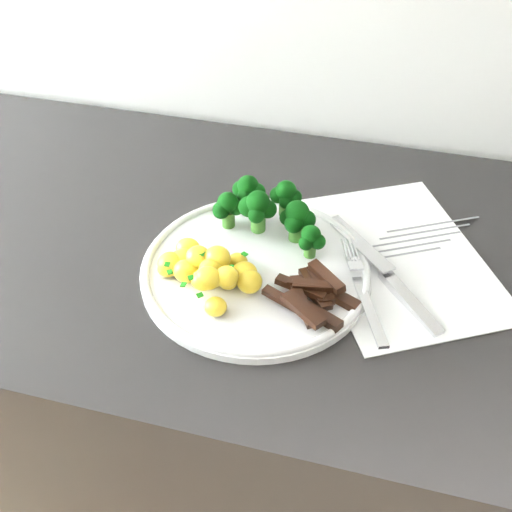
% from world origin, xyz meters
% --- Properties ---
extents(counter, '(2.37, 0.59, 0.89)m').
position_xyz_m(counter, '(-0.14, 1.67, 0.44)').
color(counter, black).
rests_on(counter, ground).
extents(recipe_paper, '(0.33, 0.36, 0.00)m').
position_xyz_m(recipe_paper, '(-0.08, 1.70, 0.89)').
color(recipe_paper, white).
rests_on(recipe_paper, counter).
extents(plate, '(0.29, 0.29, 0.02)m').
position_xyz_m(plate, '(-0.25, 1.63, 0.90)').
color(plate, white).
rests_on(plate, counter).
extents(broccoli, '(0.16, 0.10, 0.07)m').
position_xyz_m(broccoli, '(-0.26, 1.70, 0.94)').
color(broccoli, '#2E5E1D').
rests_on(broccoli, plate).
extents(potatoes, '(0.14, 0.11, 0.05)m').
position_xyz_m(potatoes, '(-0.31, 1.59, 0.92)').
color(potatoes, yellow).
rests_on(potatoes, plate).
extents(beef_strips, '(0.12, 0.11, 0.03)m').
position_xyz_m(beef_strips, '(-0.18, 1.59, 0.91)').
color(beef_strips, black).
rests_on(beef_strips, plate).
extents(fork, '(0.08, 0.18, 0.02)m').
position_xyz_m(fork, '(-0.12, 1.61, 0.91)').
color(fork, silver).
rests_on(fork, plate).
extents(knife, '(0.17, 0.19, 0.02)m').
position_xyz_m(knife, '(-0.08, 1.64, 0.90)').
color(knife, silver).
rests_on(knife, plate).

